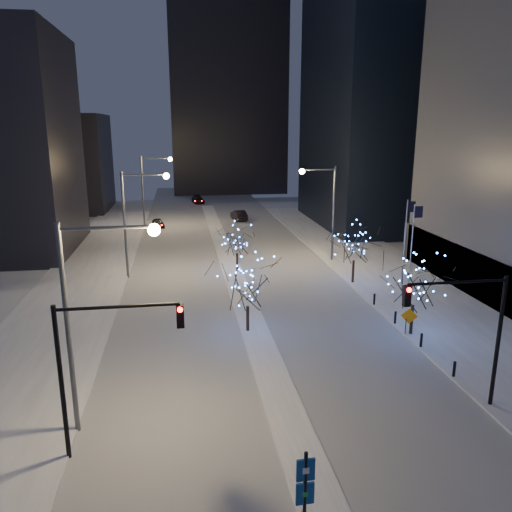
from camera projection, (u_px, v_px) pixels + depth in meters
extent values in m
plane|color=silver|center=(294.00, 436.00, 23.09)|extent=(160.00, 160.00, 0.00)
cube|color=#A1A6AF|center=(225.00, 253.00, 56.59)|extent=(20.00, 130.00, 0.02)
cube|color=white|center=(230.00, 264.00, 51.79)|extent=(2.00, 80.00, 0.15)
cube|color=white|center=(408.00, 287.00, 44.41)|extent=(10.00, 90.00, 0.15)
cube|color=white|center=(69.00, 304.00, 40.17)|extent=(8.00, 90.00, 0.15)
cube|color=black|center=(52.00, 163.00, 84.28)|extent=(18.00, 16.00, 16.00)
cube|color=black|center=(227.00, 93.00, 106.76)|extent=(24.00, 14.00, 42.00)
cylinder|color=#595E66|center=(68.00, 332.00, 22.29)|extent=(0.24, 0.24, 10.00)
cylinder|color=#595E66|center=(106.00, 228.00, 21.41)|extent=(4.00, 0.16, 0.16)
sphere|color=#FFD07F|center=(154.00, 230.00, 21.74)|extent=(0.56, 0.56, 0.56)
cylinder|color=#595E66|center=(125.00, 226.00, 46.22)|extent=(0.24, 0.24, 10.00)
cylinder|color=#595E66|center=(144.00, 175.00, 45.33)|extent=(4.00, 0.16, 0.16)
sphere|color=#FFD07F|center=(166.00, 176.00, 45.66)|extent=(0.56, 0.56, 0.56)
cylinder|color=#595E66|center=(143.00, 192.00, 70.14)|extent=(0.24, 0.24, 10.00)
cylinder|color=#595E66|center=(156.00, 158.00, 69.26)|extent=(4.00, 0.16, 0.16)
sphere|color=#FFD07F|center=(170.00, 159.00, 69.59)|extent=(0.56, 0.56, 0.56)
cylinder|color=#595E66|center=(334.00, 215.00, 52.16)|extent=(0.24, 0.24, 10.00)
cylinder|color=#595E66|center=(319.00, 170.00, 50.73)|extent=(3.50, 0.16, 0.16)
sphere|color=#FFD07F|center=(302.00, 171.00, 50.51)|extent=(0.56, 0.56, 0.56)
cylinder|color=black|center=(62.00, 385.00, 20.76)|extent=(0.20, 0.20, 7.00)
cylinder|color=black|center=(118.00, 307.00, 20.29)|extent=(5.00, 0.14, 0.14)
cube|color=black|center=(180.00, 316.00, 20.80)|extent=(0.32, 0.28, 1.00)
sphere|color=#FF0C05|center=(180.00, 310.00, 20.54)|extent=(0.22, 0.22, 0.22)
cylinder|color=black|center=(498.00, 343.00, 24.71)|extent=(0.20, 0.20, 7.00)
cylinder|color=black|center=(458.00, 282.00, 23.52)|extent=(5.00, 0.14, 0.14)
cube|color=black|center=(407.00, 296.00, 23.29)|extent=(0.32, 0.28, 1.00)
sphere|color=#FF0C05|center=(409.00, 290.00, 23.03)|extent=(0.22, 0.22, 0.22)
cylinder|color=silver|center=(411.00, 255.00, 39.27)|extent=(0.10, 0.10, 8.00)
cube|color=black|center=(419.00, 212.00, 38.47)|extent=(0.70, 0.03, 0.90)
cylinder|color=silver|center=(404.00, 247.00, 41.75)|extent=(0.10, 0.10, 8.00)
cube|color=black|center=(411.00, 207.00, 40.95)|extent=(0.70, 0.03, 0.90)
cylinder|color=black|center=(454.00, 369.00, 28.26)|extent=(0.16, 0.16, 0.90)
cylinder|color=black|center=(421.00, 340.00, 32.09)|extent=(0.16, 0.16, 0.90)
cylinder|color=black|center=(395.00, 317.00, 35.92)|extent=(0.16, 0.16, 0.90)
cylinder|color=black|center=(374.00, 299.00, 39.75)|extent=(0.16, 0.16, 0.90)
imported|color=black|center=(158.00, 223.00, 71.11)|extent=(2.09, 3.89, 1.26)
imported|color=black|center=(239.00, 215.00, 76.66)|extent=(2.28, 4.90, 1.56)
imported|color=black|center=(198.00, 200.00, 93.87)|extent=(2.56, 4.87, 1.35)
cylinder|color=black|center=(248.00, 318.00, 34.56)|extent=(0.22, 0.22, 1.77)
cylinder|color=black|center=(237.00, 262.00, 49.12)|extent=(0.22, 0.22, 1.74)
cylinder|color=black|center=(412.00, 319.00, 34.01)|extent=(0.22, 0.22, 2.05)
cylinder|color=black|center=(353.00, 271.00, 45.35)|extent=(0.22, 0.22, 2.05)
cylinder|color=black|center=(305.00, 499.00, 16.75)|extent=(0.12, 0.12, 3.58)
cube|color=navy|center=(306.00, 470.00, 16.47)|extent=(0.64, 0.11, 0.82)
cube|color=navy|center=(305.00, 494.00, 16.70)|extent=(0.64, 0.11, 0.82)
cylinder|color=black|center=(406.00, 326.00, 34.06)|extent=(0.06, 0.06, 1.09)
cylinder|color=black|center=(411.00, 326.00, 34.12)|extent=(0.06, 0.06, 1.09)
cube|color=orange|center=(409.00, 316.00, 33.90)|extent=(1.04, 0.50, 1.12)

